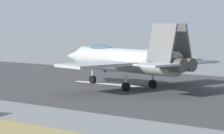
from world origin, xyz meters
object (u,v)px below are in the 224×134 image
fighter_jet (125,60)px  marker_cone_far (66,64)px  marker_cone_mid (141,68)px  crew_person (104,65)px

fighter_jet → marker_cone_far: fighter_jet is taller
fighter_jet → marker_cone_mid: fighter_jet is taller
marker_cone_mid → marker_cone_far: same height
crew_person → marker_cone_mid: size_ratio=3.07×
crew_person → marker_cone_far: size_ratio=3.07×
fighter_jet → crew_person: bearing=-44.1°
marker_cone_mid → crew_person: bearing=59.3°
crew_person → marker_cone_far: crew_person is taller
marker_cone_mid → marker_cone_far: (12.19, 0.00, 0.00)m
marker_cone_far → crew_person: bearing=157.8°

